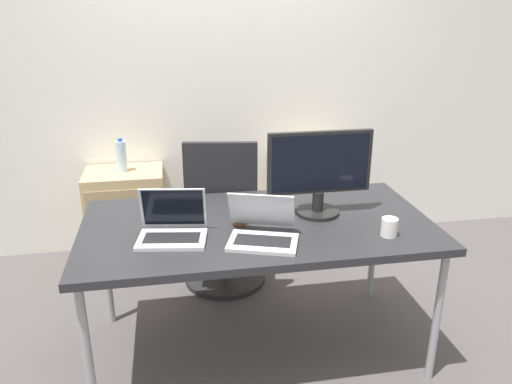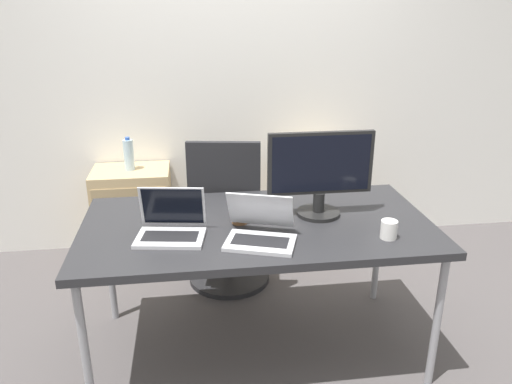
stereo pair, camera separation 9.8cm
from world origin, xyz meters
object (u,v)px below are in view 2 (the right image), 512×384
(water_bottle, at_px, (129,155))
(monitor, at_px, (320,173))
(coffee_cup_brown, at_px, (240,213))
(cabinet_right, at_px, (314,205))
(laptop_right, at_px, (260,231))
(laptop_left, at_px, (171,227))
(office_chair, at_px, (228,232))
(cabinet_left, at_px, (134,214))
(coffee_cup_white, at_px, (389,229))

(water_bottle, xyz_separation_m, monitor, (1.10, -1.14, 0.19))
(coffee_cup_brown, bearing_deg, cabinet_right, 59.37)
(laptop_right, bearing_deg, monitor, 36.49)
(water_bottle, height_order, laptop_left, laptop_left)
(office_chair, distance_m, cabinet_left, 0.83)
(office_chair, bearing_deg, cabinet_right, 34.92)
(cabinet_left, relative_size, coffee_cup_white, 7.81)
(cabinet_right, distance_m, water_bottle, 1.45)
(cabinet_right, bearing_deg, laptop_left, -128.83)
(laptop_left, relative_size, monitor, 0.64)
(cabinet_right, relative_size, water_bottle, 2.91)
(office_chair, relative_size, water_bottle, 4.43)
(cabinet_right, relative_size, laptop_right, 1.79)
(laptop_right, distance_m, coffee_cup_white, 0.61)
(cabinet_left, distance_m, cabinet_right, 1.37)
(water_bottle, relative_size, coffee_cup_brown, 2.25)
(cabinet_left, height_order, cabinet_right, same)
(cabinet_right, xyz_separation_m, monitor, (-0.28, -1.14, 0.66))
(cabinet_right, relative_size, monitor, 1.28)
(laptop_left, bearing_deg, coffee_cup_white, -8.99)
(water_bottle, height_order, laptop_right, laptop_right)
(cabinet_left, height_order, monitor, monitor)
(office_chair, distance_m, monitor, 0.99)
(water_bottle, height_order, monitor, monitor)
(laptop_right, height_order, monitor, monitor)
(cabinet_right, xyz_separation_m, laptop_left, (-1.05, -1.30, 0.47))
(office_chair, relative_size, coffee_cup_brown, 9.98)
(office_chair, distance_m, water_bottle, 0.93)
(cabinet_right, bearing_deg, cabinet_left, 180.00)
(cabinet_right, height_order, coffee_cup_brown, coffee_cup_brown)
(water_bottle, relative_size, coffee_cup_white, 2.69)
(cabinet_left, relative_size, water_bottle, 2.91)
(cabinet_left, bearing_deg, water_bottle, 90.00)
(cabinet_left, distance_m, water_bottle, 0.46)
(laptop_left, height_order, coffee_cup_brown, laptop_left)
(office_chair, xyz_separation_m, cabinet_left, (-0.66, 0.50, -0.05))
(office_chair, xyz_separation_m, coffee_cup_white, (0.70, -0.96, 0.42))
(cabinet_right, height_order, coffee_cup_white, coffee_cup_white)
(cabinet_left, xyz_separation_m, cabinet_right, (1.37, 0.00, 0.00))
(monitor, distance_m, coffee_cup_brown, 0.46)
(office_chair, distance_m, coffee_cup_brown, 0.81)
(cabinet_left, relative_size, laptop_right, 1.79)
(cabinet_right, bearing_deg, coffee_cup_white, -90.67)
(laptop_left, bearing_deg, monitor, 11.67)
(laptop_right, bearing_deg, cabinet_left, 118.14)
(water_bottle, distance_m, coffee_cup_brown, 1.37)
(cabinet_right, relative_size, laptop_left, 2.00)
(office_chair, relative_size, laptop_left, 3.05)
(cabinet_left, distance_m, coffee_cup_brown, 1.45)
(cabinet_left, bearing_deg, office_chair, -37.20)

